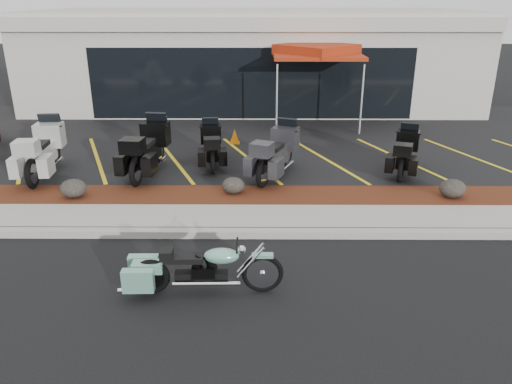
{
  "coord_description": "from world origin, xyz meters",
  "views": [
    {
      "loc": [
        0.29,
        -8.16,
        4.53
      ],
      "look_at": [
        0.23,
        1.2,
        0.85
      ],
      "focal_mm": 35.0,
      "sensor_mm": 36.0,
      "label": 1
    }
  ],
  "objects_px": {
    "hero_cruiser": "(263,268)",
    "popup_canopy": "(317,52)",
    "touring_white": "(52,140)",
    "traffic_cone": "(235,136)"
  },
  "relations": [
    {
      "from": "hero_cruiser",
      "to": "traffic_cone",
      "type": "relative_size",
      "value": 5.59
    },
    {
      "from": "popup_canopy",
      "to": "hero_cruiser",
      "type": "bearing_deg",
      "value": -94.28
    },
    {
      "from": "traffic_cone",
      "to": "popup_canopy",
      "type": "distance_m",
      "value": 4.47
    },
    {
      "from": "touring_white",
      "to": "popup_canopy",
      "type": "distance_m",
      "value": 9.25
    },
    {
      "from": "touring_white",
      "to": "traffic_cone",
      "type": "height_order",
      "value": "touring_white"
    },
    {
      "from": "hero_cruiser",
      "to": "touring_white",
      "type": "height_order",
      "value": "touring_white"
    },
    {
      "from": "hero_cruiser",
      "to": "popup_canopy",
      "type": "distance_m",
      "value": 11.38
    },
    {
      "from": "touring_white",
      "to": "popup_canopy",
      "type": "xyz_separation_m",
      "value": [
        7.66,
        4.85,
        1.84
      ]
    },
    {
      "from": "hero_cruiser",
      "to": "popup_canopy",
      "type": "xyz_separation_m",
      "value": [
        1.94,
        10.98,
        2.27
      ]
    },
    {
      "from": "traffic_cone",
      "to": "popup_canopy",
      "type": "bearing_deg",
      "value": 42.95
    }
  ]
}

